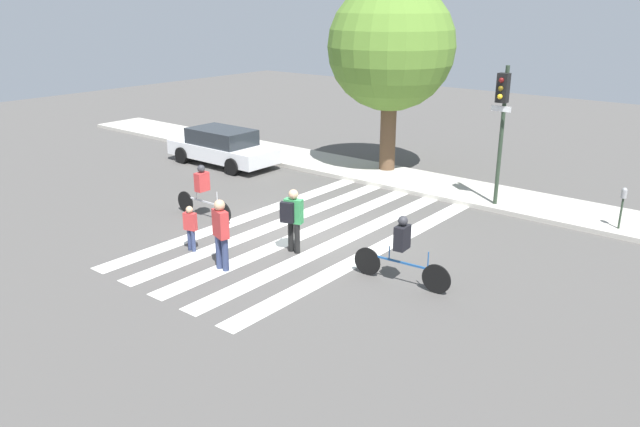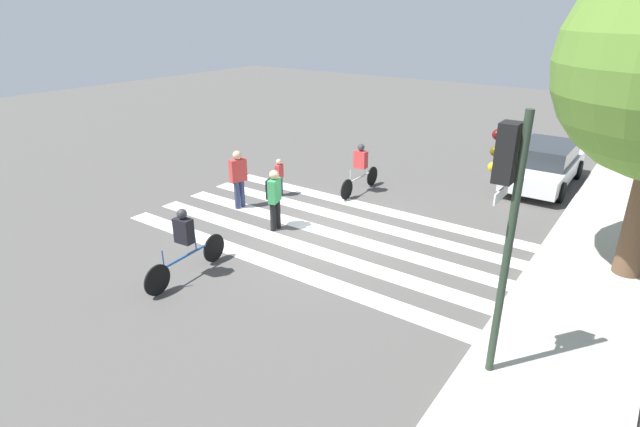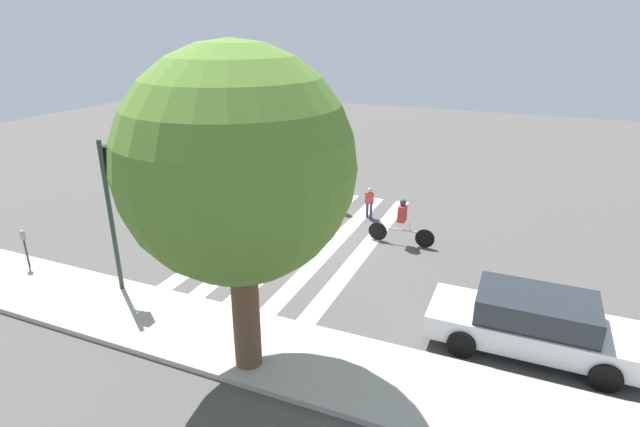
# 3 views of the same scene
# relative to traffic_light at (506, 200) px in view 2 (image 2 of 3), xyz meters

# --- Properties ---
(ground_plane) EXTENTS (60.00, 60.00, 0.00)m
(ground_plane) POSITION_rel_traffic_light_xyz_m (-3.11, -5.30, -3.02)
(ground_plane) COLOR #4C4947
(sidewalk_curb) EXTENTS (36.00, 2.50, 0.14)m
(sidewalk_curb) POSITION_rel_traffic_light_xyz_m (-3.11, 0.95, -2.95)
(sidewalk_curb) COLOR #ADA89E
(sidewalk_curb) RESTS_ON ground_plane
(crosswalk_stripes) EXTENTS (4.94, 10.00, 0.01)m
(crosswalk_stripes) POSITION_rel_traffic_light_xyz_m (-3.11, -5.30, -3.02)
(crosswalk_stripes) COLOR silver
(crosswalk_stripes) RESTS_ON ground_plane
(traffic_light) EXTENTS (0.60, 0.50, 4.31)m
(traffic_light) POSITION_rel_traffic_light_xyz_m (0.00, 0.00, 0.00)
(traffic_light) COLOR #283828
(traffic_light) RESTS_ON ground_plane
(pedestrian_adult_blue_shirt) EXTENTS (0.50, 0.47, 1.66)m
(pedestrian_adult_blue_shirt) POSITION_rel_traffic_light_xyz_m (-2.48, -6.48, -2.05)
(pedestrian_adult_blue_shirt) COLOR black
(pedestrian_adult_blue_shirt) RESTS_ON ground_plane
(pedestrian_adult_tall_backpack) EXTENTS (0.36, 0.23, 1.20)m
(pedestrian_adult_tall_backpack) POSITION_rel_traffic_light_xyz_m (-4.55, -8.03, -2.34)
(pedestrian_adult_tall_backpack) COLOR navy
(pedestrian_adult_tall_backpack) RESTS_ON ground_plane
(pedestrian_child_with_backpack) EXTENTS (0.53, 0.35, 1.74)m
(pedestrian_child_with_backpack) POSITION_rel_traffic_light_xyz_m (-3.07, -8.33, -2.04)
(pedestrian_child_with_backpack) COLOR navy
(pedestrian_child_with_backpack) RESTS_ON ground_plane
(cyclist_near_curb) EXTENTS (2.27, 0.40, 1.60)m
(cyclist_near_curb) POSITION_rel_traffic_light_xyz_m (-6.29, -6.12, -2.16)
(cyclist_near_curb) COLOR black
(cyclist_near_curb) RESTS_ON ground_plane
(cyclist_far_lane) EXTENTS (2.39, 0.42, 1.62)m
(cyclist_far_lane) POSITION_rel_traffic_light_xyz_m (0.64, -6.34, -2.16)
(cyclist_far_lane) COLOR black
(cyclist_far_lane) RESTS_ON ground_plane
(car_parked_far_curb) EXTENTS (4.59, 1.88, 1.41)m
(car_parked_far_curb) POSITION_rel_traffic_light_xyz_m (-10.51, -1.49, -2.30)
(car_parked_far_curb) COLOR silver
(car_parked_far_curb) RESTS_ON ground_plane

